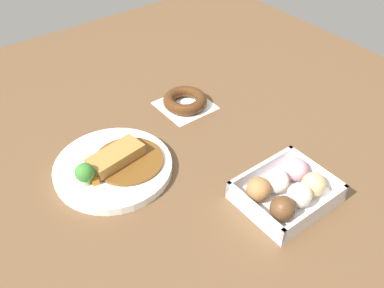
% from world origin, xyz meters
% --- Properties ---
extents(ground_plane, '(1.60, 1.60, 0.00)m').
position_xyz_m(ground_plane, '(0.00, 0.00, 0.00)').
color(ground_plane, brown).
extents(curry_plate, '(0.25, 0.25, 0.07)m').
position_xyz_m(curry_plate, '(-0.08, 0.11, 0.01)').
color(curry_plate, white).
rests_on(curry_plate, ground_plane).
extents(donut_box, '(0.18, 0.15, 0.06)m').
position_xyz_m(donut_box, '(0.15, -0.16, 0.03)').
color(donut_box, white).
rests_on(donut_box, ground_plane).
extents(chocolate_ring_donut, '(0.13, 0.13, 0.03)m').
position_xyz_m(chocolate_ring_donut, '(0.18, 0.21, 0.02)').
color(chocolate_ring_donut, white).
rests_on(chocolate_ring_donut, ground_plane).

